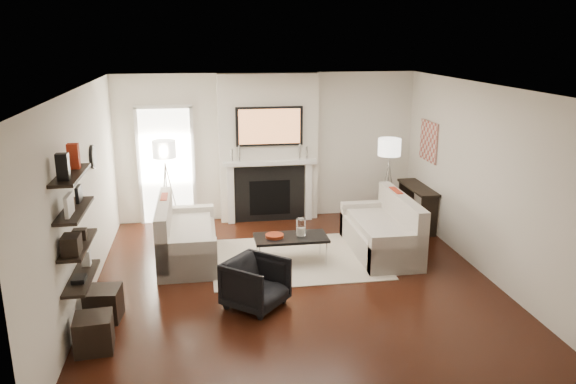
{
  "coord_description": "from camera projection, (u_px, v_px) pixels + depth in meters",
  "views": [
    {
      "loc": [
        -1.23,
        -7.14,
        3.35
      ],
      "look_at": [
        0.0,
        0.6,
        1.15
      ],
      "focal_mm": 35.0,
      "sensor_mm": 36.0,
      "label": 1
    }
  ],
  "objects": [
    {
      "name": "decor_box_tall",
      "position": [
        86.0,
        258.0,
        6.62
      ],
      "size": [
        0.1,
        0.1,
        0.18
      ],
      "primitive_type": "cube",
      "color": "white",
      "rests_on": "shelf_bottom"
    },
    {
      "name": "loveseat_left_arm_n",
      "position": [
        187.0,
        261.0,
        7.86
      ],
      "size": [
        0.85,
        0.18,
        0.6
      ],
      "primitive_type": "cube",
      "color": "beige",
      "rests_on": "floor"
    },
    {
      "name": "console_top",
      "position": [
        418.0,
        188.0,
        9.97
      ],
      "size": [
        0.35,
        1.2,
        0.04
      ],
      "primitive_type": "cube",
      "color": "black",
      "rests_on": "floor"
    },
    {
      "name": "rug",
      "position": [
        296.0,
        259.0,
        8.69
      ],
      "size": [
        2.6,
        2.0,
        0.01
      ],
      "primitive_type": "cube",
      "color": "#BBAD99",
      "rests_on": "floor"
    },
    {
      "name": "coffee_leg_se",
      "position": [
        320.0,
        244.0,
        8.79
      ],
      "size": [
        0.02,
        0.02,
        0.38
      ],
      "primitive_type": "cylinder",
      "color": "silver",
      "rests_on": "floor"
    },
    {
      "name": "shelf_top",
      "position": [
        71.0,
        175.0,
        6.02
      ],
      "size": [
        0.25,
        1.0,
        0.04
      ],
      "primitive_type": "cube",
      "color": "black",
      "rests_on": "wall_left"
    },
    {
      "name": "tv_screen",
      "position": [
        270.0,
        127.0,
        9.95
      ],
      "size": [
        1.1,
        0.0,
        0.62
      ],
      "primitive_type": "cube",
      "color": "#BF723F",
      "rests_on": "tv_body"
    },
    {
      "name": "loveseat_right_arm_s",
      "position": [
        365.0,
        219.0,
        9.64
      ],
      "size": [
        0.85,
        0.18,
        0.6
      ],
      "primitive_type": "cube",
      "color": "beige",
      "rests_on": "floor"
    },
    {
      "name": "door_trim_top",
      "position": [
        163.0,
        107.0,
        9.84
      ],
      "size": [
        1.02,
        0.06,
        0.06
      ],
      "primitive_type": "cube",
      "color": "white",
      "rests_on": "wall_back"
    },
    {
      "name": "pillow_left_orange",
      "position": [
        165.0,
        209.0,
        8.75
      ],
      "size": [
        0.1,
        0.42,
        0.42
      ],
      "primitive_type": "cube",
      "color": "#A62B14",
      "rests_on": "loveseat_left_cushion"
    },
    {
      "name": "lamp_left_leg_a",
      "position": [
        173.0,
        196.0,
        9.91
      ],
      "size": [
        0.25,
        0.02,
        1.23
      ],
      "primitive_type": "cylinder",
      "rotation": [
        0.18,
        0.0,
        4.71
      ],
      "color": "silver",
      "rests_on": "floor"
    },
    {
      "name": "pillow_right_charcoal",
      "position": [
        409.0,
        214.0,
        8.52
      ],
      "size": [
        0.1,
        0.4,
        0.4
      ],
      "primitive_type": "cube",
      "color": "black",
      "rests_on": "loveseat_right_cushion"
    },
    {
      "name": "loveseat_right_back",
      "position": [
        401.0,
        220.0,
        8.86
      ],
      "size": [
        0.18,
        1.8,
        0.8
      ],
      "primitive_type": "cube",
      "color": "beige",
      "rests_on": "floor"
    },
    {
      "name": "hurricane_glass",
      "position": [
        301.0,
        227.0,
        8.43
      ],
      "size": [
        0.15,
        0.15,
        0.26
      ],
      "primitive_type": "cylinder",
      "color": "white",
      "rests_on": "coffee_table"
    },
    {
      "name": "shelf_upper",
      "position": [
        74.0,
        210.0,
        6.13
      ],
      "size": [
        0.25,
        1.0,
        0.04
      ],
      "primitive_type": "cube",
      "color": "black",
      "rests_on": "wall_left"
    },
    {
      "name": "fireplace_surround",
      "position": [
        270.0,
        194.0,
        10.34
      ],
      "size": [
        1.3,
        0.02,
        1.04
      ],
      "primitive_type": "cube",
      "color": "black",
      "rests_on": "floor"
    },
    {
      "name": "coffee_table",
      "position": [
        291.0,
        238.0,
        8.45
      ],
      "size": [
        1.1,
        0.55,
        0.04
      ],
      "primitive_type": "cube",
      "color": "black",
      "rests_on": "floor"
    },
    {
      "name": "candlestick_r_tall",
      "position": [
        300.0,
        152.0,
        10.18
      ],
      "size": [
        0.04,
        0.04,
        0.3
      ],
      "primitive_type": "cylinder",
      "color": "silver",
      "rests_on": "mantel_shelf"
    },
    {
      "name": "chimney_breast",
      "position": [
        268.0,
        148.0,
        10.25
      ],
      "size": [
        1.8,
        0.25,
        2.7
      ],
      "primitive_type": "cube",
      "color": "silver",
      "rests_on": "floor"
    },
    {
      "name": "lamp_right_leg_b",
      "position": [
        383.0,
        192.0,
        10.15
      ],
      "size": [
        0.14,
        0.22,
        1.23
      ],
      "primitive_type": "cylinder",
      "rotation": [
        0.18,
        0.0,
        0.52
      ],
      "color": "silver",
      "rests_on": "floor"
    },
    {
      "name": "decor_magfile_a",
      "position": [
        63.0,
        167.0,
        5.69
      ],
      "size": [
        0.12,
        0.1,
        0.28
      ],
      "primitive_type": "cube",
      "color": "black",
      "rests_on": "shelf_top"
    },
    {
      "name": "console_leg_n",
      "position": [
        429.0,
        217.0,
        9.55
      ],
      "size": [
        0.3,
        0.04,
        0.71
      ],
      "primitive_type": "cube",
      "color": "black",
      "rests_on": "floor"
    },
    {
      "name": "mantel_shelf",
      "position": [
        270.0,
        163.0,
        10.13
      ],
      "size": [
        1.7,
        0.18,
        0.07
      ],
      "primitive_type": "cube",
      "color": "white",
      "rests_on": "chimney_breast"
    },
    {
      "name": "wall_art",
      "position": [
        429.0,
        141.0,
        9.82
      ],
      "size": [
        0.03,
        0.7,
        0.7
      ],
      "primitive_type": "cube",
      "color": "#B06B58",
      "rests_on": "wall_right"
    },
    {
      "name": "candlestick_l_short",
      "position": [
        232.0,
        155.0,
        10.0
      ],
      "size": [
        0.04,
        0.04,
        0.24
      ],
      "primitive_type": "cylinder",
      "color": "silver",
      "rests_on": "mantel_shelf"
    },
    {
      "name": "clock_rim",
      "position": [
        93.0,
        157.0,
        7.86
      ],
      "size": [
        0.04,
        0.34,
        0.34
      ],
      "primitive_type": "cylinder",
      "rotation": [
        0.0,
        1.57,
        0.0
      ],
      "color": "black",
      "rests_on": "wall_left"
    },
    {
      "name": "decor_box_small",
      "position": [
        80.0,
        234.0,
        6.34
      ],
      "size": [
        0.15,
        0.12,
        0.12
      ],
      "primitive_type": "cube",
      "color": "black",
      "rests_on": "shelf_lower"
    },
    {
      "name": "decor_books",
      "position": [
        79.0,
        279.0,
        6.21
      ],
      "size": [
        0.14,
        0.2,
        0.05
      ],
      "primitive_type": "cube",
      "color": "black",
      "rests_on": "shelf_bottom"
    },
    {
      "name": "copper_bowl",
      "position": [
        275.0,
        236.0,
        8.4
      ],
      "size": [
        0.28,
        0.28,
        0.05
      ],
      "primitive_type": "cylinder",
      "color": "#9E361A",
      "rests_on": "coffee_table"
    },
    {
      "name": "pillow_left_charcoal",
      "position": [
        163.0,
        222.0,
        8.18
      ],
      "size": [
        0.1,
        0.4,
        0.4
      ],
      "primitive_type": "cube",
      "color": "black",
      "rests_on": "loveseat_left_cushion"
    },
    {
      "name": "tv_body",
      "position": [
        269.0,
        126.0,
        9.98
      ],
      "size": [
        1.2,
        0.06,
        0.7
      ],
      "primitive_type": "cube",
      "color": "black",
      "rests_on": "chimney_breast"
    },
    {
      "name": "lamp_left_shade",
      "position": [
        164.0,
        149.0,
        9.66
      ],
      "size": [
        0.4,
        0.4,
        0.3
      ],
      "primitive_type": "cylinder",
      "color": "white",
      "rests_on": "lamp_left_post"
    },
    {
      "name": "room_envelope",
      "position": [
        295.0,
        190.0,
        7.51
      ],
      "size": [
        6.0,
        6.0,
        6.0
      ],
      "color": "black",
      "rests_on": "ground"
    },
    {
      "name": "hurricane_candle",
      "position": [
        301.0,
        231.0,
        8.45
      ],
      "size": [
        0.09,
        0.09,
        0.13
      ],
      "primitive_type": "cylinder",
      "color": "white",
      "rests_on": "coffee_table"
    },
    {
      "name": "lamp_left_leg_c",
      "position": [
        163.0,
        198.0,
        9.79
      ],
      "size": [
        0.14,
        0.22,
        1.23
      ],
      "primitive_type": "cylinder",
      "rotation": [
        0.18,
        0.0,
        2.62
      ],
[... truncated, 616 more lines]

